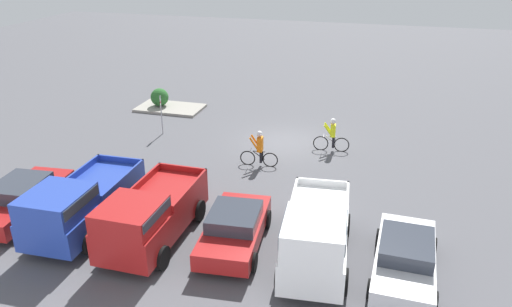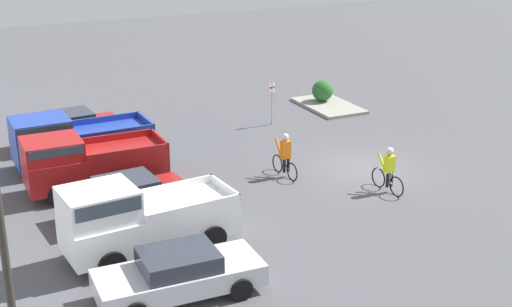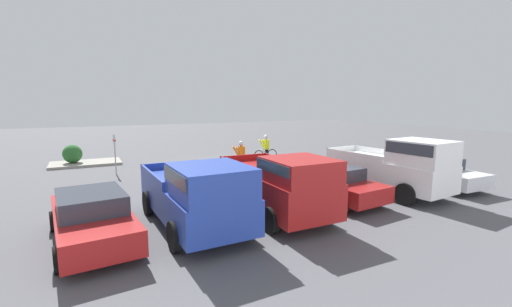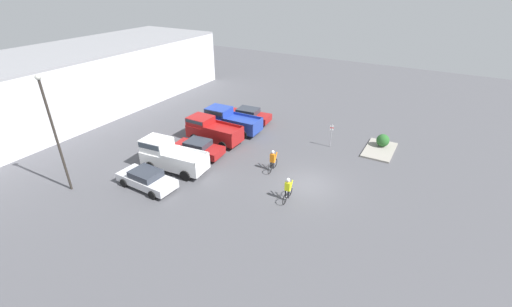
{
  "view_description": "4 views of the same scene",
  "coord_description": "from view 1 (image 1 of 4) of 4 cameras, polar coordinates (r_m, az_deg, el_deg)",
  "views": [
    {
      "loc": [
        -5.05,
        23.47,
        9.76
      ],
      "look_at": [
        0.3,
        4.54,
        1.2
      ],
      "focal_mm": 35.0,
      "sensor_mm": 36.0,
      "label": 1
    },
    {
      "loc": [
        -22.03,
        15.3,
        10.14
      ],
      "look_at": [
        0.3,
        4.54,
        1.2
      ],
      "focal_mm": 50.0,
      "sensor_mm": 36.0,
      "label": 2
    },
    {
      "loc": [
        8.09,
        19.81,
        3.77
      ],
      "look_at": [
        0.3,
        4.54,
        1.2
      ],
      "focal_mm": 24.0,
      "sensor_mm": 36.0,
      "label": 3
    },
    {
      "loc": [
        -19.93,
        -7.06,
        13.57
      ],
      "look_at": [
        0.3,
        4.54,
        1.2
      ],
      "focal_mm": 24.0,
      "sensor_mm": 36.0,
      "label": 4
    }
  ],
  "objects": [
    {
      "name": "ground_plane",
      "position": [
        25.92,
        3.38,
        1.35
      ],
      "size": [
        80.0,
        80.0,
        0.0
      ],
      "primitive_type": "plane",
      "color": "#4C4C51"
    },
    {
      "name": "cyclist_1",
      "position": [
        24.73,
        8.69,
        2.17
      ],
      "size": [
        1.78,
        0.48,
        1.72
      ],
      "color": "black",
      "rests_on": "ground_plane"
    },
    {
      "name": "curb_island",
      "position": [
        31.32,
        -9.77,
        5.16
      ],
      "size": [
        3.97,
        2.33,
        0.15
      ],
      "primitive_type": "cube",
      "color": "gray",
      "rests_on": "ground_plane"
    },
    {
      "name": "sedan_0",
      "position": [
        16.39,
        16.68,
        -11.29
      ],
      "size": [
        2.06,
        4.53,
        1.32
      ],
      "color": "silver",
      "rests_on": "ground_plane"
    },
    {
      "name": "fire_lane_sign",
      "position": [
        26.98,
        -10.79,
        4.8
      ],
      "size": [
        0.12,
        0.29,
        2.13
      ],
      "color": "#9E9EA3",
      "rests_on": "ground_plane"
    },
    {
      "name": "shrub",
      "position": [
        31.45,
        -10.96,
        6.34
      ],
      "size": [
        1.1,
        1.1,
        1.1
      ],
      "color": "#286028",
      "rests_on": "curb_island"
    },
    {
      "name": "sedan_1",
      "position": [
        17.15,
        -2.46,
        -8.45
      ],
      "size": [
        2.29,
        4.36,
        1.34
      ],
      "color": "maroon",
      "rests_on": "ground_plane"
    },
    {
      "name": "cyclist_0",
      "position": [
        22.82,
        0.39,
        0.59
      ],
      "size": [
        1.78,
        0.48,
        1.75
      ],
      "color": "black",
      "rests_on": "ground_plane"
    },
    {
      "name": "pickup_truck_2",
      "position": [
        18.8,
        -19.58,
        -5.39
      ],
      "size": [
        2.39,
        5.42,
        2.13
      ],
      "color": "#233D9E",
      "rests_on": "ground_plane"
    },
    {
      "name": "pickup_truck_0",
      "position": [
        15.9,
        6.84,
        -9.23
      ],
      "size": [
        2.5,
        5.32,
        2.36
      ],
      "color": "white",
      "rests_on": "ground_plane"
    },
    {
      "name": "pickup_truck_1",
      "position": [
        17.38,
        -12.07,
        -6.91
      ],
      "size": [
        2.25,
        5.02,
        2.13
      ],
      "color": "maroon",
      "rests_on": "ground_plane"
    },
    {
      "name": "sedan_2",
      "position": [
        20.9,
        -25.19,
        -4.6
      ],
      "size": [
        2.27,
        4.71,
        1.4
      ],
      "color": "maroon",
      "rests_on": "ground_plane"
    }
  ]
}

